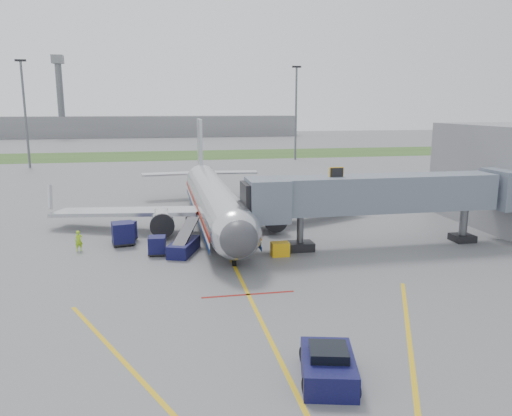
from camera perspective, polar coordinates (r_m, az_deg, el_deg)
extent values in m
plane|color=#565659|center=(36.01, -2.03, -7.57)|extent=(400.00, 400.00, 0.00)
cube|color=#2D4C1E|center=(124.29, -8.64, 5.99)|extent=(300.00, 25.00, 0.01)
cube|color=gold|center=(34.15, -1.50, -8.65)|extent=(0.25, 50.00, 0.01)
cube|color=maroon|center=(32.31, -0.90, -9.85)|extent=(6.00, 0.25, 0.01)
cube|color=gold|center=(22.90, -11.96, -19.73)|extent=(9.52, 20.04, 0.01)
cube|color=gold|center=(25.52, 17.39, -16.54)|extent=(9.52, 20.04, 0.01)
cylinder|color=silver|center=(49.74, -4.79, 0.98)|extent=(3.80, 28.00, 3.80)
sphere|color=silver|center=(36.18, -2.32, -3.02)|extent=(3.80, 3.80, 3.80)
sphere|color=#38383D|center=(34.94, -1.99, -3.54)|extent=(2.74, 2.74, 2.74)
cube|color=black|center=(35.66, -2.22, -2.32)|extent=(2.20, 1.20, 0.55)
cone|color=silver|center=(65.96, -6.38, 3.56)|extent=(3.80, 5.00, 3.80)
cube|color=#B7BAC1|center=(65.03, -6.43, 7.00)|extent=(0.35, 4.20, 7.00)
cube|color=#B7BAC1|center=(49.73, -14.55, -0.41)|extent=(15.10, 8.59, 1.13)
cube|color=#B7BAC1|center=(51.51, 4.67, 0.33)|extent=(15.10, 8.59, 1.13)
cylinder|color=silver|center=(46.79, -10.69, -1.54)|extent=(2.10, 3.60, 2.10)
cylinder|color=silver|center=(47.95, 1.83, -1.03)|extent=(2.10, 3.60, 2.10)
cube|color=maroon|center=(50.04, -2.59, 0.67)|extent=(0.05, 28.00, 0.45)
cube|color=navy|center=(50.22, -2.59, -0.34)|extent=(0.05, 28.00, 0.35)
cylinder|color=black|center=(37.80, -2.52, -6.16)|extent=(0.28, 0.70, 0.70)
cylinder|color=black|center=(50.48, -7.74, -1.54)|extent=(0.50, 1.00, 1.00)
cylinder|color=black|center=(51.02, -1.90, -1.30)|extent=(0.50, 1.00, 1.00)
cube|color=slate|center=(43.33, 14.07, 1.65)|extent=(20.00, 3.00, 3.00)
cube|color=slate|center=(40.22, 1.30, 0.96)|extent=(3.20, 3.60, 3.40)
cube|color=black|center=(39.98, -0.38, 0.90)|extent=(1.60, 3.00, 2.80)
cube|color=#DFA20D|center=(41.52, 9.17, 3.94)|extent=(1.20, 0.15, 1.00)
cylinder|color=#595B60|center=(41.51, 5.06, -2.78)|extent=(0.56, 0.56, 3.10)
cube|color=black|center=(41.83, 5.03, -4.37)|extent=(2.20, 1.60, 0.70)
cylinder|color=#595B60|center=(47.82, 22.61, -1.72)|extent=(0.70, 0.70, 3.10)
cube|color=black|center=(48.11, 22.50, -3.17)|extent=(1.80, 1.80, 0.60)
cube|color=slate|center=(49.60, 26.74, 1.97)|extent=(3.00, 4.00, 3.40)
cylinder|color=#595B60|center=(106.53, -24.86, 9.55)|extent=(0.44, 0.44, 20.00)
cube|color=black|center=(106.85, -25.33, 15.01)|extent=(2.00, 0.40, 0.40)
cylinder|color=#595B60|center=(112.77, 4.58, 10.62)|extent=(0.44, 0.44, 20.00)
cube|color=black|center=(113.07, 4.67, 15.79)|extent=(2.00, 0.40, 0.40)
cube|color=slate|center=(203.81, -12.55, 9.10)|extent=(120.00, 14.00, 8.00)
cylinder|color=#595B60|center=(201.63, -21.43, 11.42)|extent=(2.40, 2.40, 28.00)
cube|color=slate|center=(202.31, -21.75, 15.51)|extent=(4.00, 4.00, 3.00)
cube|color=#0C0C37|center=(23.11, 8.22, -17.66)|extent=(3.10, 4.15, 1.13)
cube|color=black|center=(22.76, 8.28, -16.07)|extent=(2.00, 2.00, 0.52)
cylinder|color=black|center=(21.96, 5.99, -19.75)|extent=(0.42, 0.86, 0.82)
cylinder|color=black|center=(22.14, 11.08, -19.63)|extent=(0.42, 0.86, 0.82)
cylinder|color=black|center=(24.29, 5.65, -16.46)|extent=(0.42, 0.86, 0.82)
cylinder|color=black|center=(24.45, 10.18, -16.40)|extent=(0.42, 0.86, 0.82)
cube|color=#0C0C37|center=(44.62, -14.97, -2.73)|extent=(2.06, 2.06, 1.78)
cube|color=black|center=(44.84, -14.91, -3.82)|extent=(2.13, 2.13, 0.14)
cylinder|color=black|center=(44.13, -15.69, -4.17)|extent=(0.30, 0.36, 0.32)
cylinder|color=black|center=(44.27, -13.92, -4.03)|extent=(0.30, 0.36, 0.32)
cylinder|color=black|center=(45.45, -15.87, -3.73)|extent=(0.30, 0.36, 0.32)
cylinder|color=black|center=(45.58, -14.15, -3.59)|extent=(0.30, 0.36, 0.32)
cube|color=#0C0C37|center=(41.09, -11.24, -4.15)|extent=(1.45, 1.45, 1.36)
cube|color=black|center=(41.28, -11.20, -5.05)|extent=(1.50, 1.50, 0.11)
cylinder|color=black|center=(40.83, -11.99, -5.32)|extent=(0.21, 0.26, 0.25)
cylinder|color=black|center=(40.75, -10.51, -5.29)|extent=(0.21, 0.26, 0.25)
cylinder|color=black|center=(41.83, -11.87, -4.90)|extent=(0.21, 0.26, 0.25)
cylinder|color=black|center=(41.75, -10.43, -4.87)|extent=(0.21, 0.26, 0.25)
cube|color=#0C0C37|center=(45.59, -14.67, -2.57)|extent=(1.96, 1.96, 1.58)
cube|color=black|center=(45.79, -14.62, -3.52)|extent=(2.02, 2.02, 0.12)
cylinder|color=black|center=(45.46, -15.60, -3.73)|extent=(0.30, 0.34, 0.29)
cylinder|color=black|center=(45.04, -14.14, -3.80)|extent=(0.30, 0.34, 0.29)
cylinder|color=black|center=(46.56, -15.07, -3.34)|extent=(0.30, 0.34, 0.29)
cylinder|color=black|center=(46.15, -13.64, -3.40)|extent=(0.30, 0.34, 0.29)
cube|color=#0C0C37|center=(41.25, -8.25, -4.43)|extent=(2.98, 4.44, 1.03)
cube|color=black|center=(41.49, -8.05, -2.77)|extent=(2.62, 4.70, 1.62)
cylinder|color=black|center=(40.13, -9.68, -5.23)|extent=(0.47, 0.69, 0.64)
cylinder|color=black|center=(39.77, -8.11, -5.33)|extent=(0.47, 0.69, 0.64)
cylinder|color=black|center=(42.84, -8.36, -4.10)|extent=(0.47, 0.69, 0.64)
cylinder|color=black|center=(42.51, -6.88, -4.19)|extent=(0.47, 0.69, 0.64)
cube|color=#DFA20D|center=(40.12, 2.77, -4.71)|extent=(1.42, 0.96, 1.13)
cylinder|color=black|center=(40.14, 2.11, -5.33)|extent=(0.19, 0.28, 0.28)
cylinder|color=black|center=(40.35, 3.42, -5.25)|extent=(0.19, 0.28, 0.28)
imported|color=#9EDD1A|center=(43.89, -19.59, -3.56)|extent=(0.74, 0.62, 1.72)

